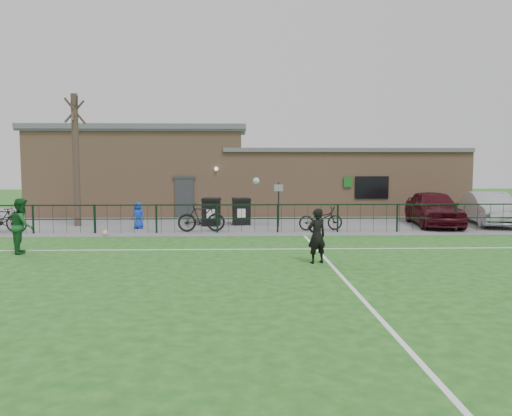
{
  "coord_description": "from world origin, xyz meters",
  "views": [
    {
      "loc": [
        -0.58,
        -12.48,
        2.83
      ],
      "look_at": [
        0.0,
        5.0,
        1.3
      ],
      "focal_mm": 35.0,
      "sensor_mm": 36.0,
      "label": 1
    }
  ],
  "objects_px": {
    "bicycle_e": "(321,219)",
    "ball_ground": "(105,233)",
    "bare_tree": "(76,161)",
    "car_silver": "(490,209)",
    "sign_post": "(279,205)",
    "car_maroon": "(434,208)",
    "wheelie_bin_left": "(211,213)",
    "outfield_player": "(22,226)",
    "bicycle_c": "(4,221)",
    "bicycle_b": "(2,219)",
    "bicycle_d": "(201,218)",
    "spectator_child": "(138,215)",
    "wheelie_bin_right": "(241,212)"
  },
  "relations": [
    {
      "from": "sign_post",
      "to": "bicycle_e",
      "type": "relative_size",
      "value": 1.05
    },
    {
      "from": "bicycle_d",
      "to": "wheelie_bin_left",
      "type": "bearing_deg",
      "value": -13.38
    },
    {
      "from": "bicycle_b",
      "to": "outfield_player",
      "type": "height_order",
      "value": "outfield_player"
    },
    {
      "from": "bicycle_d",
      "to": "ball_ground",
      "type": "xyz_separation_m",
      "value": [
        -3.73,
        -1.07,
        -0.49
      ]
    },
    {
      "from": "bicycle_e",
      "to": "spectator_child",
      "type": "distance_m",
      "value": 7.95
    },
    {
      "from": "car_silver",
      "to": "outfield_player",
      "type": "xyz_separation_m",
      "value": [
        -18.64,
        -6.72,
        0.1
      ]
    },
    {
      "from": "bicycle_e",
      "to": "outfield_player",
      "type": "xyz_separation_m",
      "value": [
        -10.43,
        -5.03,
        0.36
      ]
    },
    {
      "from": "wheelie_bin_left",
      "to": "bicycle_b",
      "type": "bearing_deg",
      "value": -165.8
    },
    {
      "from": "car_silver",
      "to": "bicycle_e",
      "type": "bearing_deg",
      "value": -157.53
    },
    {
      "from": "car_silver",
      "to": "ball_ground",
      "type": "height_order",
      "value": "car_silver"
    },
    {
      "from": "bicycle_c",
      "to": "bicycle_d",
      "type": "relative_size",
      "value": 0.93
    },
    {
      "from": "car_silver",
      "to": "bicycle_c",
      "type": "distance_m",
      "value": 21.53
    },
    {
      "from": "sign_post",
      "to": "car_silver",
      "type": "bearing_deg",
      "value": 2.05
    },
    {
      "from": "wheelie_bin_right",
      "to": "car_maroon",
      "type": "bearing_deg",
      "value": -11.97
    },
    {
      "from": "bicycle_e",
      "to": "ball_ground",
      "type": "distance_m",
      "value": 8.91
    },
    {
      "from": "wheelie_bin_left",
      "to": "car_maroon",
      "type": "bearing_deg",
      "value": 0.66
    },
    {
      "from": "bare_tree",
      "to": "car_maroon",
      "type": "height_order",
      "value": "bare_tree"
    },
    {
      "from": "spectator_child",
      "to": "outfield_player",
      "type": "distance_m",
      "value": 6.34
    },
    {
      "from": "car_maroon",
      "to": "bicycle_d",
      "type": "height_order",
      "value": "car_maroon"
    },
    {
      "from": "car_maroon",
      "to": "outfield_player",
      "type": "bearing_deg",
      "value": -151.14
    },
    {
      "from": "bare_tree",
      "to": "car_silver",
      "type": "relative_size",
      "value": 1.31
    },
    {
      "from": "bicycle_b",
      "to": "outfield_player",
      "type": "relative_size",
      "value": 0.97
    },
    {
      "from": "ball_ground",
      "to": "car_maroon",
      "type": "bearing_deg",
      "value": 11.04
    },
    {
      "from": "wheelie_bin_right",
      "to": "ball_ground",
      "type": "height_order",
      "value": "wheelie_bin_right"
    },
    {
      "from": "sign_post",
      "to": "bare_tree",
      "type": "bearing_deg",
      "value": 176.54
    },
    {
      "from": "sign_post",
      "to": "wheelie_bin_right",
      "type": "bearing_deg",
      "value": 153.17
    },
    {
      "from": "bare_tree",
      "to": "car_silver",
      "type": "bearing_deg",
      "value": -0.6
    },
    {
      "from": "bicycle_b",
      "to": "bicycle_e",
      "type": "bearing_deg",
      "value": -72.42
    },
    {
      "from": "bicycle_b",
      "to": "car_maroon",
      "type": "bearing_deg",
      "value": -67.91
    },
    {
      "from": "bare_tree",
      "to": "bicycle_e",
      "type": "distance_m",
      "value": 11.33
    },
    {
      "from": "bicycle_c",
      "to": "sign_post",
      "type": "bearing_deg",
      "value": -84.78
    },
    {
      "from": "car_silver",
      "to": "spectator_child",
      "type": "distance_m",
      "value": 16.15
    },
    {
      "from": "car_silver",
      "to": "bicycle_e",
      "type": "xyz_separation_m",
      "value": [
        -8.21,
        -1.68,
        -0.26
      ]
    },
    {
      "from": "bicycle_c",
      "to": "ball_ground",
      "type": "distance_m",
      "value": 4.57
    },
    {
      "from": "bicycle_b",
      "to": "outfield_player",
      "type": "bearing_deg",
      "value": -131.19
    },
    {
      "from": "car_silver",
      "to": "bicycle_c",
      "type": "relative_size",
      "value": 2.5
    },
    {
      "from": "sign_post",
      "to": "bicycle_d",
      "type": "height_order",
      "value": "sign_post"
    },
    {
      "from": "car_maroon",
      "to": "bicycle_b",
      "type": "bearing_deg",
      "value": -169.37
    },
    {
      "from": "wheelie_bin_left",
      "to": "wheelie_bin_right",
      "type": "distance_m",
      "value": 1.42
    },
    {
      "from": "car_silver",
      "to": "bicycle_c",
      "type": "bearing_deg",
      "value": -163.93
    },
    {
      "from": "wheelie_bin_right",
      "to": "outfield_player",
      "type": "relative_size",
      "value": 0.65
    },
    {
      "from": "wheelie_bin_left",
      "to": "sign_post",
      "type": "bearing_deg",
      "value": -6.78
    },
    {
      "from": "wheelie_bin_left",
      "to": "outfield_player",
      "type": "distance_m",
      "value": 8.92
    },
    {
      "from": "sign_post",
      "to": "ball_ground",
      "type": "height_order",
      "value": "sign_post"
    },
    {
      "from": "wheelie_bin_right",
      "to": "car_maroon",
      "type": "xyz_separation_m",
      "value": [
        8.84,
        -0.74,
        0.23
      ]
    },
    {
      "from": "wheelie_bin_left",
      "to": "outfield_player",
      "type": "bearing_deg",
      "value": -126.38
    },
    {
      "from": "sign_post",
      "to": "bicycle_d",
      "type": "bearing_deg",
      "value": -154.61
    },
    {
      "from": "wheelie_bin_left",
      "to": "sign_post",
      "type": "relative_size",
      "value": 0.59
    },
    {
      "from": "sign_post",
      "to": "car_maroon",
      "type": "xyz_separation_m",
      "value": [
        7.16,
        0.11,
        -0.19
      ]
    },
    {
      "from": "bicycle_d",
      "to": "bicycle_e",
      "type": "bearing_deg",
      "value": -92.4
    }
  ]
}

